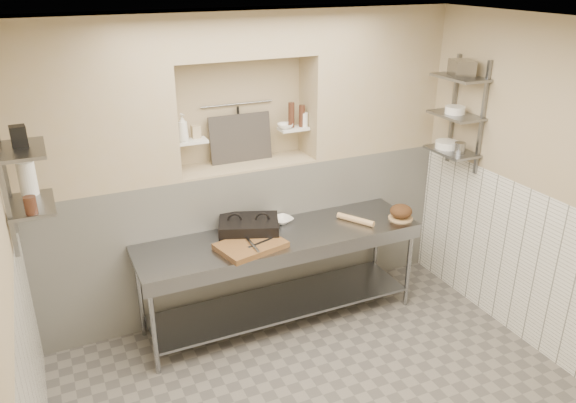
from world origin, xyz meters
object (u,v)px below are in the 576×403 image
prep_table (281,261)px  panini_press (249,227)px  rolling_pin (356,220)px  bread_loaf (401,211)px  bottle_soap (183,128)px  jug_left (27,178)px  mixing_bowl (282,220)px  cutting_board (251,246)px  bowl_alcove (285,126)px

prep_table → panini_press: 0.44m
rolling_pin → bread_loaf: bearing=-13.3°
bottle_soap → jug_left: (-1.27, -0.49, -0.10)m
mixing_bowl → jug_left: size_ratio=0.78×
cutting_board → jug_left: 1.82m
panini_press → bowl_alcove: size_ratio=4.18×
bottle_soap → mixing_bowl: bearing=-20.0°
bread_loaf → rolling_pin: bearing=166.7°
panini_press → rolling_pin: panini_press is taller
prep_table → panini_press: bearing=150.4°
mixing_bowl → rolling_pin: 0.69m
rolling_pin → jug_left: 2.83m
mixing_bowl → bottle_soap: (-0.81, 0.29, 0.91)m
bread_loaf → jug_left: 3.24m
prep_table → mixing_bowl: (0.12, 0.25, 0.28)m
prep_table → rolling_pin: size_ratio=6.89×
mixing_bowl → bread_loaf: 1.14m
prep_table → bowl_alcove: size_ratio=17.34×
cutting_board → jug_left: jug_left is taller
panini_press → bread_loaf: panini_press is taller
panini_press → rolling_pin: size_ratio=1.66×
mixing_bowl → bowl_alcove: size_ratio=1.29×
bowl_alcove → panini_press: bearing=-142.5°
cutting_board → bowl_alcove: bowl_alcove is taller
mixing_bowl → bread_loaf: bread_loaf is taller
panini_press → mixing_bowl: panini_press is taller
mixing_bowl → bottle_soap: bottle_soap is taller
mixing_bowl → bottle_soap: bearing=160.0°
panini_press → cutting_board: 0.28m
rolling_pin → bread_loaf: bread_loaf is taller
bread_loaf → prep_table: bearing=173.2°
cutting_board → bowl_alcove: bearing=47.2°
prep_table → panini_press: (-0.25, 0.14, 0.33)m
bowl_alcove → jug_left: size_ratio=0.61×
prep_table → rolling_pin: (0.75, -0.04, 0.29)m
prep_table → bread_loaf: bearing=-6.8°
mixing_bowl → cutting_board: bearing=-141.4°
mixing_bowl → rolling_pin: (0.63, -0.29, 0.01)m
rolling_pin → jug_left: size_ratio=1.52×
bread_loaf → panini_press: bearing=168.8°
bread_loaf → bottle_soap: 2.18m
prep_table → panini_press: size_ratio=4.15×
cutting_board → mixing_bowl: bearing=38.6°
mixing_bowl → rolling_pin: size_ratio=0.51×
mixing_bowl → jug_left: bearing=-174.5°
prep_table → jug_left: (-1.95, 0.05, 1.09)m
bowl_alcove → bread_loaf: bearing=-38.3°
prep_table → bread_loaf: (1.19, -0.14, 0.33)m
bowl_alcove → jug_left: bearing=-167.1°
prep_table → cutting_board: size_ratio=4.73×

